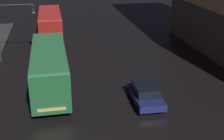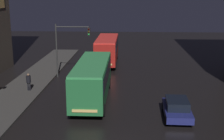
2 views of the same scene
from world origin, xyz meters
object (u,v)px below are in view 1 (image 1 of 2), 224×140
(bus_far, at_px, (50,23))
(car_taxi, at_px, (145,93))
(bus_near, at_px, (49,65))
(traffic_light_main, at_px, (11,21))

(bus_far, xyz_separation_m, car_taxi, (6.42, -18.10, -1.38))
(bus_near, xyz_separation_m, traffic_light_main, (-3.39, 7.49, 1.94))
(bus_near, height_order, car_taxi, bus_near)
(car_taxi, bearing_deg, bus_near, -26.28)
(bus_far, distance_m, car_taxi, 19.25)
(traffic_light_main, bearing_deg, bus_far, 62.65)
(car_taxi, distance_m, traffic_light_main, 15.30)
(bus_far, bearing_deg, bus_near, 89.00)
(bus_far, height_order, traffic_light_main, traffic_light_main)
(bus_near, distance_m, bus_far, 14.56)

